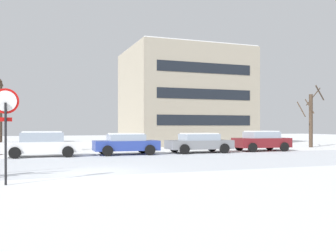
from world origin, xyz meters
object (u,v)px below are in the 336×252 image
Objects in this scene: stop_sign at (6,117)px; parked_car_blue at (126,143)px; parked_car_white at (42,144)px; parked_car_gray at (199,142)px; parked_car_maroon at (261,141)px.

parked_car_blue is at bearing 59.48° from stop_sign.
parked_car_blue is (4.96, -0.03, -0.05)m from parked_car_white.
parked_car_gray is (11.31, 10.68, -1.35)m from stop_sign.
stop_sign is 12.57m from parked_car_blue.
parked_car_white is 9.92m from parked_car_gray.
stop_sign reaches higher than parked_car_gray.
parked_car_blue is at bearing 178.95° from parked_car_gray.
stop_sign reaches higher than parked_car_white.
stop_sign is at bearing -120.52° from parked_car_blue.
stop_sign is 10.96m from parked_car_white.
parked_car_white is 1.01× the size of parked_car_gray.
parked_car_gray is at bearing -0.70° from parked_car_white.
stop_sign is 15.61m from parked_car_gray.
parked_car_maroon is at bearing 33.59° from stop_sign.
stop_sign is 0.72× the size of parked_car_blue.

